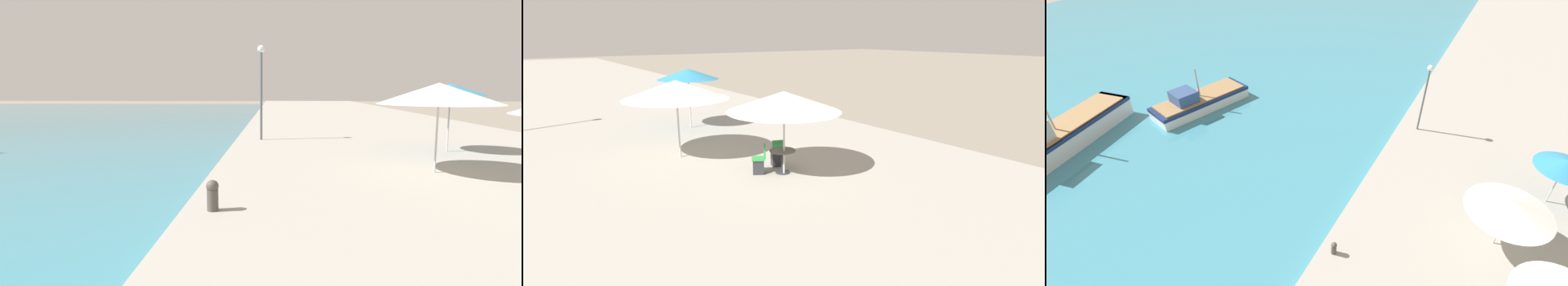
{
  "view_description": "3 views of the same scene",
  "coord_description": "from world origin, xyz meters",
  "views": [
    {
      "loc": [
        1.99,
        3.9,
        3.22
      ],
      "look_at": [
        1.5,
        16.69,
        1.46
      ],
      "focal_mm": 28.0,
      "sensor_mm": 36.0,
      "label": 1
    },
    {
      "loc": [
        2.06,
        2.81,
        4.86
      ],
      "look_at": [
        8.75,
        12.58,
        1.66
      ],
      "focal_mm": 28.0,
      "sensor_mm": 36.0,
      "label": 2
    },
    {
      "loc": [
        4.38,
        3.12,
        13.66
      ],
      "look_at": [
        -4.0,
        18.0,
        1.26
      ],
      "focal_mm": 24.0,
      "sensor_mm": 36.0,
      "label": 3
    }
  ],
  "objects": [
    {
      "name": "lamppost",
      "position": [
        1.25,
        23.76,
        3.76
      ],
      "size": [
        0.36,
        0.36,
        4.56
      ],
      "color": "#565B60",
      "rests_on": "quay_promenade"
    },
    {
      "name": "quay_promenade",
      "position": [
        8.0,
        37.0,
        0.33
      ],
      "size": [
        16.0,
        90.0,
        0.66
      ],
      "color": "#A39E93",
      "rests_on": "ground_plane"
    },
    {
      "name": "fishing_boat_near",
      "position": [
        -18.34,
        11.05,
        0.98
      ],
      "size": [
        4.62,
        10.59,
        4.78
      ],
      "rotation": [
        0.0,
        0.0,
        0.21
      ],
      "color": "silver",
      "rests_on": "water_basin"
    },
    {
      "name": "cafe_umbrella_striped",
      "position": [
        8.85,
        20.31,
        3.12
      ],
      "size": [
        2.72,
        2.72,
        2.7
      ],
      "color": "#B7B7B7",
      "rests_on": "quay_promenade"
    },
    {
      "name": "cafe_umbrella_white",
      "position": [
        6.77,
        16.13,
        3.04
      ],
      "size": [
        3.58,
        3.58,
        2.69
      ],
      "color": "#B7B7B7",
      "rests_on": "quay_promenade"
    },
    {
      "name": "fishing_boat_mid",
      "position": [
        -14.28,
        19.47,
        0.68
      ],
      "size": [
        4.2,
        7.67,
        3.22
      ],
      "rotation": [
        0.0,
        0.0,
        -0.25
      ],
      "color": "white",
      "rests_on": "water_basin"
    },
    {
      "name": "mooring_bollard",
      "position": [
        0.67,
        12.08,
        1.01
      ],
      "size": [
        0.26,
        0.26,
        0.65
      ],
      "color": "#4C4742",
      "rests_on": "quay_promenade"
    },
    {
      "name": "water_basin",
      "position": [
        -28.0,
        37.0,
        0.02
      ],
      "size": [
        56.0,
        90.0,
        0.04
      ],
      "color": "teal",
      "rests_on": "ground_plane"
    }
  ]
}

